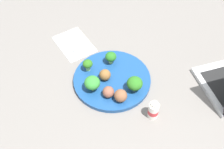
{
  "coord_description": "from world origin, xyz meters",
  "views": [
    {
      "loc": [
        0.54,
        -0.41,
        0.83
      ],
      "look_at": [
        0.0,
        0.0,
        0.04
      ],
      "focal_mm": 47.29,
      "sensor_mm": 36.0,
      "label": 1
    }
  ],
  "objects_px": {
    "broccoli_floret_front_right": "(92,82)",
    "meatball_far_rim": "(105,75)",
    "fork": "(79,42)",
    "plate": "(112,79)",
    "broccoli_floret_mid_left": "(135,83)",
    "meatball_mid_left": "(121,96)",
    "broccoli_floret_near_rim": "(111,57)",
    "broccoli_floret_back_right": "(88,64)",
    "napkin": "(74,44)",
    "knife": "(71,46)",
    "yogurt_bottle": "(153,110)",
    "meatball_front_left": "(108,92)"
  },
  "relations": [
    {
      "from": "broccoli_floret_front_right",
      "to": "meatball_far_rim",
      "type": "xyz_separation_m",
      "value": [
        -0.01,
        0.06,
        -0.02
      ]
    },
    {
      "from": "meatball_far_rim",
      "to": "fork",
      "type": "xyz_separation_m",
      "value": [
        -0.22,
        0.03,
        -0.03
      ]
    },
    {
      "from": "plate",
      "to": "meatball_far_rim",
      "type": "xyz_separation_m",
      "value": [
        -0.01,
        -0.02,
        0.03
      ]
    },
    {
      "from": "broccoli_floret_mid_left",
      "to": "meatball_mid_left",
      "type": "distance_m",
      "value": 0.07
    },
    {
      "from": "broccoli_floret_near_rim",
      "to": "broccoli_floret_mid_left",
      "type": "bearing_deg",
      "value": -4.42
    },
    {
      "from": "broccoli_floret_back_right",
      "to": "broccoli_floret_mid_left",
      "type": "bearing_deg",
      "value": 23.88
    },
    {
      "from": "napkin",
      "to": "broccoli_floret_back_right",
      "type": "bearing_deg",
      "value": -13.57
    },
    {
      "from": "meatball_far_rim",
      "to": "broccoli_floret_near_rim",
      "type": "bearing_deg",
      "value": 128.42
    },
    {
      "from": "plate",
      "to": "fork",
      "type": "distance_m",
      "value": 0.24
    },
    {
      "from": "broccoli_floret_back_right",
      "to": "knife",
      "type": "xyz_separation_m",
      "value": [
        -0.15,
        0.02,
        -0.04
      ]
    },
    {
      "from": "broccoli_floret_front_right",
      "to": "knife",
      "type": "distance_m",
      "value": 0.25
    },
    {
      "from": "meatball_far_rim",
      "to": "yogurt_bottle",
      "type": "distance_m",
      "value": 0.22
    },
    {
      "from": "broccoli_floret_mid_left",
      "to": "meatball_mid_left",
      "type": "relative_size",
      "value": 1.27
    },
    {
      "from": "fork",
      "to": "knife",
      "type": "bearing_deg",
      "value": -95.17
    },
    {
      "from": "broccoli_floret_near_rim",
      "to": "fork",
      "type": "distance_m",
      "value": 0.18
    },
    {
      "from": "broccoli_floret_front_right",
      "to": "meatball_far_rim",
      "type": "height_order",
      "value": "broccoli_floret_front_right"
    },
    {
      "from": "broccoli_floret_front_right",
      "to": "knife",
      "type": "xyz_separation_m",
      "value": [
        -0.24,
        0.06,
        -0.04
      ]
    },
    {
      "from": "broccoli_floret_near_rim",
      "to": "meatball_mid_left",
      "type": "height_order",
      "value": "broccoli_floret_near_rim"
    },
    {
      "from": "meatball_front_left",
      "to": "yogurt_bottle",
      "type": "height_order",
      "value": "yogurt_bottle"
    },
    {
      "from": "plate",
      "to": "meatball_far_rim",
      "type": "relative_size",
      "value": 6.77
    },
    {
      "from": "knife",
      "to": "yogurt_bottle",
      "type": "bearing_deg",
      "value": 5.61
    },
    {
      "from": "broccoli_floret_back_right",
      "to": "meatball_far_rim",
      "type": "relative_size",
      "value": 1.14
    },
    {
      "from": "meatball_mid_left",
      "to": "knife",
      "type": "relative_size",
      "value": 0.31
    },
    {
      "from": "broccoli_floret_back_right",
      "to": "fork",
      "type": "relative_size",
      "value": 0.39
    },
    {
      "from": "broccoli_floret_back_right",
      "to": "knife",
      "type": "bearing_deg",
      "value": 172.39
    },
    {
      "from": "yogurt_bottle",
      "to": "meatball_mid_left",
      "type": "bearing_deg",
      "value": -154.21
    },
    {
      "from": "plate",
      "to": "broccoli_floret_back_right",
      "type": "relative_size",
      "value": 5.95
    },
    {
      "from": "plate",
      "to": "knife",
      "type": "relative_size",
      "value": 1.93
    },
    {
      "from": "broccoli_floret_near_rim",
      "to": "broccoli_floret_back_right",
      "type": "bearing_deg",
      "value": -103.73
    },
    {
      "from": "broccoli_floret_near_rim",
      "to": "meatball_mid_left",
      "type": "xyz_separation_m",
      "value": [
        0.16,
        -0.08,
        -0.01
      ]
    },
    {
      "from": "meatball_mid_left",
      "to": "napkin",
      "type": "bearing_deg",
      "value": 175.55
    },
    {
      "from": "meatball_front_left",
      "to": "fork",
      "type": "xyz_separation_m",
      "value": [
        -0.29,
        0.07,
        -0.03
      ]
    },
    {
      "from": "meatball_front_left",
      "to": "knife",
      "type": "xyz_separation_m",
      "value": [
        -0.29,
        0.03,
        -0.03
      ]
    },
    {
      "from": "plate",
      "to": "fork",
      "type": "height_order",
      "value": "plate"
    },
    {
      "from": "broccoli_floret_near_rim",
      "to": "broccoli_floret_back_right",
      "type": "xyz_separation_m",
      "value": [
        -0.02,
        -0.09,
        -0.0
      ]
    },
    {
      "from": "plate",
      "to": "broccoli_floret_mid_left",
      "type": "height_order",
      "value": "broccoli_floret_mid_left"
    },
    {
      "from": "plate",
      "to": "broccoli_floret_back_right",
      "type": "height_order",
      "value": "broccoli_floret_back_right"
    },
    {
      "from": "broccoli_floret_near_rim",
      "to": "napkin",
      "type": "xyz_separation_m",
      "value": [
        -0.18,
        -0.05,
        -0.04
      ]
    },
    {
      "from": "broccoli_floret_near_rim",
      "to": "napkin",
      "type": "distance_m",
      "value": 0.19
    },
    {
      "from": "broccoli_floret_front_right",
      "to": "knife",
      "type": "bearing_deg",
      "value": 166.04
    },
    {
      "from": "plate",
      "to": "fork",
      "type": "xyz_separation_m",
      "value": [
        -0.24,
        0.01,
        -0.0
      ]
    },
    {
      "from": "meatball_mid_left",
      "to": "napkin",
      "type": "relative_size",
      "value": 0.26
    },
    {
      "from": "meatball_mid_left",
      "to": "fork",
      "type": "height_order",
      "value": "meatball_mid_left"
    },
    {
      "from": "fork",
      "to": "broccoli_floret_front_right",
      "type": "bearing_deg",
      "value": -22.09
    },
    {
      "from": "napkin",
      "to": "knife",
      "type": "height_order",
      "value": "knife"
    },
    {
      "from": "broccoli_floret_mid_left",
      "to": "yogurt_bottle",
      "type": "xyz_separation_m",
      "value": [
        0.11,
        -0.01,
        -0.02
      ]
    },
    {
      "from": "broccoli_floret_back_right",
      "to": "broccoli_floret_front_right",
      "type": "bearing_deg",
      "value": -24.95
    },
    {
      "from": "broccoli_floret_near_rim",
      "to": "broccoli_floret_mid_left",
      "type": "height_order",
      "value": "broccoli_floret_mid_left"
    },
    {
      "from": "meatball_front_left",
      "to": "broccoli_floret_near_rim",
      "type": "bearing_deg",
      "value": 140.13
    },
    {
      "from": "broccoli_floret_back_right",
      "to": "fork",
      "type": "xyz_separation_m",
      "value": [
        -0.15,
        0.06,
        -0.04
      ]
    }
  ]
}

